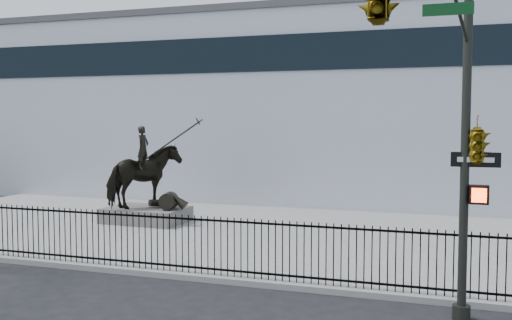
% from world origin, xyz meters
% --- Properties ---
extents(ground, '(120.00, 120.00, 0.00)m').
position_xyz_m(ground, '(0.00, 0.00, 0.00)').
color(ground, black).
rests_on(ground, ground).
extents(plaza, '(30.00, 12.00, 0.15)m').
position_xyz_m(plaza, '(0.00, 7.00, 0.07)').
color(plaza, gray).
rests_on(plaza, ground).
extents(building, '(44.00, 14.00, 9.00)m').
position_xyz_m(building, '(0.00, 20.00, 4.50)').
color(building, silver).
rests_on(building, ground).
extents(picket_fence, '(22.10, 0.10, 1.50)m').
position_xyz_m(picket_fence, '(0.00, 1.25, 0.90)').
color(picket_fence, black).
rests_on(picket_fence, plaza).
extents(statue_plinth, '(3.08, 2.18, 0.56)m').
position_xyz_m(statue_plinth, '(-4.46, 7.53, 0.43)').
color(statue_plinth, '#514E4A').
rests_on(statue_plinth, plaza).
extents(equestrian_statue, '(3.86, 2.45, 3.27)m').
position_xyz_m(equestrian_statue, '(-4.40, 7.53, 1.90)').
color(equestrian_statue, black).
rests_on(equestrian_statue, statue_plinth).
extents(traffic_signal_right, '(2.17, 6.86, 7.00)m').
position_xyz_m(traffic_signal_right, '(6.47, -2.00, 4.85)').
color(traffic_signal_right, black).
rests_on(traffic_signal_right, ground).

